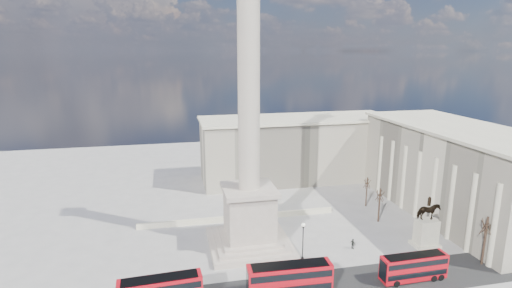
{
  "coord_description": "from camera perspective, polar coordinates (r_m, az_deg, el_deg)",
  "views": [
    {
      "loc": [
        -12.63,
        -58.38,
        33.51
      ],
      "look_at": [
        0.68,
        2.59,
        18.96
      ],
      "focal_mm": 28.0,
      "sensor_mm": 36.0,
      "label": 1
    }
  ],
  "objects": [
    {
      "name": "bare_tree_near",
      "position": [
        73.76,
        30.11,
        -10.01
      ],
      "size": [
        1.96,
        1.96,
        8.59
      ],
      "rotation": [
        0.0,
        0.0,
        -0.32
      ],
      "color": "#332319",
      "rests_on": "ground"
    },
    {
      "name": "pedestrian_crossing",
      "position": [
        73.22,
        13.67,
        -13.69
      ],
      "size": [
        0.84,
        1.19,
        1.87
      ],
      "primitive_type": "imported",
      "rotation": [
        0.0,
        0.0,
        1.96
      ],
      "color": "black",
      "rests_on": "ground"
    },
    {
      "name": "building_northeast",
      "position": [
        106.67,
        5.87,
        -0.61
      ],
      "size": [
        51.0,
        17.0,
        16.6
      ],
      "color": "beige",
      "rests_on": "ground"
    },
    {
      "name": "red_bus_b",
      "position": [
        58.85,
        4.89,
        -18.7
      ],
      "size": [
        11.96,
        3.23,
        4.81
      ],
      "rotation": [
        0.0,
        0.0,
        -0.04
      ],
      "color": "#B10913",
      "rests_on": "ground"
    },
    {
      "name": "ground",
      "position": [
        68.49,
        -0.09,
        -16.17
      ],
      "size": [
        180.0,
        180.0,
        0.0
      ],
      "primitive_type": "plane",
      "color": "#999691",
      "rests_on": "ground"
    },
    {
      "name": "equestrian_statue",
      "position": [
        77.25,
        23.17,
        -11.07
      ],
      "size": [
        4.47,
        3.35,
        9.18
      ],
      "color": "beige",
      "rests_on": "ground"
    },
    {
      "name": "balustrade_wall",
      "position": [
        82.33,
        -2.49,
        -10.49
      ],
      "size": [
        40.0,
        0.6,
        1.1
      ],
      "primitive_type": "cube",
      "color": "beige",
      "rests_on": "ground"
    },
    {
      "name": "bare_tree_far",
      "position": [
        91.05,
        15.61,
        -5.31
      ],
      "size": [
        1.7,
        1.7,
        6.95
      ],
      "rotation": [
        0.0,
        0.0,
        0.26
      ],
      "color": "#332319",
      "rests_on": "ground"
    },
    {
      "name": "nelsons_column",
      "position": [
        67.83,
        -0.99,
        -4.55
      ],
      "size": [
        14.0,
        14.0,
        49.85
      ],
      "color": "#AFA191",
      "rests_on": "ground"
    },
    {
      "name": "pedestrian_standing",
      "position": [
        70.6,
        19.79,
        -15.36
      ],
      "size": [
        0.74,
        0.58,
        1.51
      ],
      "primitive_type": "imported",
      "rotation": [
        0.0,
        0.0,
        3.13
      ],
      "color": "black",
      "rests_on": "ground"
    },
    {
      "name": "bare_tree_mid",
      "position": [
        83.47,
        17.3,
        -6.89
      ],
      "size": [
        1.94,
        1.94,
        7.36
      ],
      "rotation": [
        0.0,
        0.0,
        -0.05
      ],
      "color": "#332319",
      "rests_on": "ground"
    },
    {
      "name": "building_east",
      "position": [
        92.64,
        26.82,
        -3.46
      ],
      "size": [
        19.0,
        46.0,
        18.6
      ],
      "color": "beige",
      "rests_on": "ground"
    },
    {
      "name": "pedestrian_walking",
      "position": [
        71.88,
        21.65,
        -14.85
      ],
      "size": [
        0.75,
        0.58,
        1.82
      ],
      "primitive_type": "imported",
      "rotation": [
        0.0,
        0.0,
        0.25
      ],
      "color": "black",
      "rests_on": "ground"
    },
    {
      "name": "red_bus_c",
      "position": [
        66.49,
        21.63,
        -16.02
      ],
      "size": [
        10.17,
        2.53,
        4.11
      ],
      "rotation": [
        0.0,
        0.0,
        0.01
      ],
      "color": "#B10913",
      "rests_on": "ground"
    },
    {
      "name": "victorian_lamp",
      "position": [
        67.01,
        6.73,
        -13.26
      ],
      "size": [
        0.56,
        0.56,
        6.51
      ],
      "rotation": [
        0.0,
        0.0,
        0.36
      ],
      "color": "black",
      "rests_on": "ground"
    }
  ]
}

